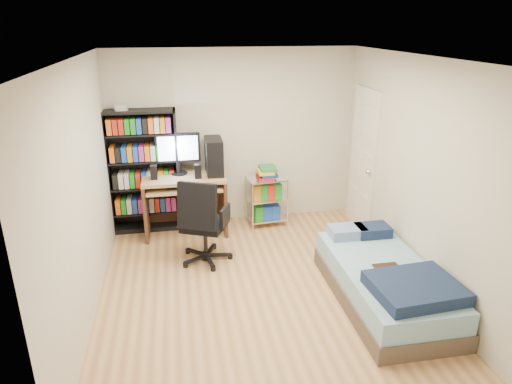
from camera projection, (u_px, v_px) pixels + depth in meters
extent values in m
cube|color=tan|center=(259.00, 289.00, 5.17)|extent=(3.50, 4.00, 0.04)
cube|color=silver|center=(260.00, 56.00, 4.27)|extent=(3.50, 4.00, 0.04)
cube|color=beige|center=(234.00, 137.00, 6.58)|extent=(3.50, 0.04, 2.50)
cube|color=beige|center=(318.00, 289.00, 2.86)|extent=(3.50, 0.04, 2.50)
cube|color=beige|center=(80.00, 194.00, 4.43)|extent=(0.04, 4.00, 2.50)
cube|color=beige|center=(417.00, 174.00, 5.01)|extent=(0.04, 4.00, 2.50)
cube|color=black|center=(144.00, 172.00, 6.34)|extent=(0.97, 0.32, 1.72)
cube|color=black|center=(147.00, 211.00, 6.55)|extent=(0.90, 0.30, 0.02)
cube|color=#AE2517|center=(146.00, 203.00, 6.49)|extent=(0.84, 0.26, 0.20)
cube|color=black|center=(145.00, 186.00, 6.41)|extent=(0.90, 0.30, 0.02)
cube|color=#1944AF|center=(144.00, 178.00, 6.36)|extent=(0.84, 0.26, 0.20)
cube|color=black|center=(143.00, 161.00, 6.28)|extent=(0.90, 0.30, 0.02)
cube|color=#BF7316|center=(142.00, 152.00, 6.23)|extent=(0.84, 0.26, 0.20)
cube|color=black|center=(140.00, 134.00, 6.15)|extent=(0.90, 0.30, 0.02)
cube|color=#1C811F|center=(139.00, 125.00, 6.09)|extent=(0.84, 0.26, 0.20)
cube|color=silver|center=(121.00, 108.00, 5.99)|extent=(0.15, 0.13, 0.07)
cube|color=tan|center=(184.00, 178.00, 6.23)|extent=(1.12, 0.62, 0.04)
cube|color=#34251C|center=(146.00, 209.00, 6.29)|extent=(0.04, 0.62, 0.80)
cube|color=#34251C|center=(224.00, 203.00, 6.47)|extent=(0.04, 0.62, 0.80)
cube|color=#34251C|center=(185.00, 197.00, 6.64)|extent=(1.08, 0.03, 0.73)
cube|color=tan|center=(185.00, 188.00, 6.19)|extent=(1.01, 0.50, 0.03)
cube|color=black|center=(184.00, 186.00, 6.16)|extent=(0.49, 0.17, 0.03)
cube|color=black|center=(178.00, 148.00, 6.20)|extent=(0.60, 0.06, 0.40)
cube|color=#CCDEFF|center=(178.00, 148.00, 6.17)|extent=(0.54, 0.01, 0.34)
cube|color=black|center=(214.00, 156.00, 6.26)|extent=(0.22, 0.47, 0.49)
cube|color=black|center=(154.00, 172.00, 6.07)|extent=(0.09, 0.09, 0.19)
cube|color=black|center=(198.00, 171.00, 6.12)|extent=(0.09, 0.09, 0.19)
cylinder|color=black|center=(206.00, 240.00, 5.67)|extent=(0.05, 0.05, 0.39)
cube|color=black|center=(205.00, 224.00, 5.59)|extent=(0.65, 0.65, 0.08)
cube|color=black|center=(197.00, 206.00, 5.28)|extent=(0.49, 0.33, 0.56)
cube|color=black|center=(184.00, 211.00, 5.60)|extent=(0.16, 0.29, 0.22)
cube|color=black|center=(225.00, 216.00, 5.48)|extent=(0.16, 0.29, 0.22)
cylinder|color=silver|center=(253.00, 208.00, 6.42)|extent=(0.02, 0.02, 0.72)
cylinder|color=silver|center=(288.00, 204.00, 6.55)|extent=(0.02, 0.02, 0.72)
cylinder|color=silver|center=(246.00, 199.00, 6.75)|extent=(0.02, 0.02, 0.72)
cylinder|color=silver|center=(279.00, 195.00, 6.89)|extent=(0.02, 0.02, 0.72)
cube|color=silver|center=(266.00, 217.00, 6.74)|extent=(0.56, 0.42, 0.02)
cube|color=silver|center=(266.00, 198.00, 6.63)|extent=(0.56, 0.42, 0.02)
cube|color=silver|center=(267.00, 179.00, 6.53)|extent=(0.56, 0.42, 0.02)
cube|color=#A21917|center=(267.00, 172.00, 6.50)|extent=(0.26, 0.31, 0.16)
cube|color=brown|center=(383.00, 293.00, 4.88)|extent=(0.94, 1.89, 0.19)
cube|color=#80A7BF|center=(385.00, 276.00, 4.81)|extent=(0.91, 1.85, 0.23)
cube|color=#152343|center=(415.00, 288.00, 4.28)|extent=(0.85, 0.72, 0.13)
cube|color=#92ADCF|center=(347.00, 232.00, 5.42)|extent=(0.42, 0.28, 0.12)
cube|color=#152343|center=(373.00, 230.00, 5.46)|extent=(0.40, 0.28, 0.12)
cube|color=#3A2112|center=(388.00, 268.00, 4.72)|extent=(0.26, 0.21, 0.02)
cube|color=silver|center=(363.00, 161.00, 6.34)|extent=(0.05, 0.80, 2.00)
sphere|color=silver|center=(369.00, 172.00, 6.05)|extent=(0.08, 0.08, 0.08)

